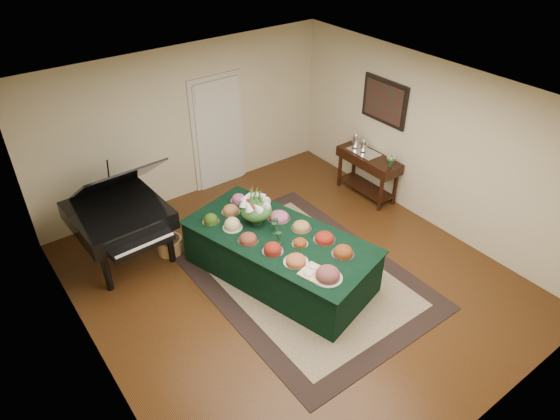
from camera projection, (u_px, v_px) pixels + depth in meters
ground at (292, 278)px, 7.30m from camera, size 6.00×6.00×0.00m
area_rug at (300, 274)px, 7.37m from camera, size 2.66×3.73×0.01m
kitchen_doorway at (219, 133)px, 8.99m from camera, size 1.05×0.07×2.10m
buffet_table at (279, 256)px, 7.16m from camera, size 1.97×2.98×0.72m
food_platters at (279, 235)px, 6.90m from camera, size 1.33×2.47×0.13m
cutting_board at (313, 270)px, 6.30m from camera, size 0.39×0.39×0.10m
green_goblets at (276, 230)px, 6.92m from camera, size 0.23×0.36×0.18m
floral_centerpiece at (256, 206)px, 7.07m from camera, size 0.47×0.47×0.47m
grand_piano at (119, 214)px, 7.28m from camera, size 1.43×1.60×1.61m
wicker_basket at (170, 245)px, 7.75m from camera, size 0.39×0.39×0.24m
mahogany_sideboard at (368, 165)px, 8.86m from camera, size 0.45×1.23×0.81m
tea_service at (360, 144)px, 8.85m from camera, size 0.34×0.58×0.30m
pink_bouquet at (391, 159)px, 8.35m from camera, size 0.16×0.16×0.21m
wall_painting at (384, 102)px, 8.33m from camera, size 0.05×0.95×0.75m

